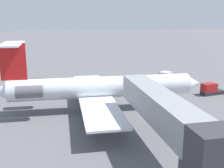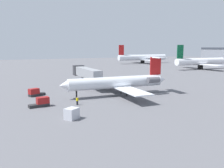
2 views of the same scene
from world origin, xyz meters
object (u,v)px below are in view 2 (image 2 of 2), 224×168
Objects in this scene: jet_bridge at (85,72)px; cargo_container_uld at (72,114)px; ground_crew_marshaller at (77,101)px; parked_airliner_west_end at (142,58)px; regional_jet at (120,82)px; baggage_tug_lead at (35,93)px; baggage_tug_trailing at (41,103)px; parked_airliner_west_mid at (200,62)px.

jet_bridge is 32.20m from cargo_container_uld.
ground_crew_marshaller is 0.04× the size of parked_airliner_west_end.
baggage_tug_lead is (-7.67, -19.21, -2.46)m from regional_jet.
baggage_tug_lead is 0.11× the size of parked_airliner_west_end.
baggage_tug_trailing reaches higher than cargo_container_uld.
parked_airliner_west_end is (-90.19, 88.21, 3.49)m from baggage_tug_lead.
parked_airliner_west_end reaches higher than baggage_tug_trailing.
parked_airliner_west_mid is at bearing 120.37° from ground_crew_marshaller.
cargo_container_uld is at bearing 17.07° from baggage_tug_trailing.
ground_crew_marshaller is 131.60m from parked_airliner_west_end.
cargo_container_uld is (8.97, -3.67, 0.07)m from ground_crew_marshaller.
parked_airliner_west_mid reaches higher than cargo_container_uld.
parked_airliner_west_end is (-97.86, 69.00, 1.03)m from regional_jet.
ground_crew_marshaller is at bearing 157.73° from cargo_container_uld.
ground_crew_marshaller is 14.64m from baggage_tug_lead.
baggage_tug_trailing is 134.70m from parked_airliner_west_end.
parked_airliner_west_mid is (-47.68, 91.31, 3.30)m from baggage_tug_trailing.
parked_airliner_west_end is at bearing 138.90° from baggage_tug_trailing.
parked_airliner_west_end reaches higher than baggage_tug_lead.
regional_jet is 84.23m from parked_airliner_west_mid.
baggage_tug_trailing is at bearing -79.52° from regional_jet.
jet_bridge is at bearing 157.02° from cargo_container_uld.
baggage_tug_trailing is (11.29, -0.31, 0.00)m from baggage_tug_lead.
parked_airliner_west_mid is at bearing 117.57° from baggage_tug_trailing.
ground_crew_marshaller is at bearing -38.31° from parked_airliner_west_end.
cargo_container_uld reaches higher than ground_crew_marshaller.
jet_bridge reaches higher than cargo_container_uld.
baggage_tug_lead is at bearing -152.97° from ground_crew_marshaller.
jet_bridge is (-15.14, -3.73, 1.09)m from regional_jet.
parked_airliner_west_end reaches higher than regional_jet.
regional_jet is 119.74m from parked_airliner_west_end.
parked_airliner_west_mid reaches higher than baggage_tug_trailing.
cargo_container_uld is 140.94m from parked_airliner_west_end.
cargo_container_uld is at bearing -48.55° from regional_jet.
regional_jet is 20.01m from baggage_tug_trailing.
regional_jet is 20.83m from baggage_tug_lead.
baggage_tug_trailing is (-1.75, -6.97, -0.02)m from ground_crew_marshaller.
parked_airliner_west_mid is (-58.40, 88.01, 3.21)m from cargo_container_uld.
baggage_tug_trailing is at bearing -162.93° from cargo_container_uld.
ground_crew_marshaller is 0.41× the size of baggage_tug_trailing.
cargo_container_uld is at bearing -22.98° from jet_bridge.
baggage_tug_trailing is 11.22m from cargo_container_uld.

